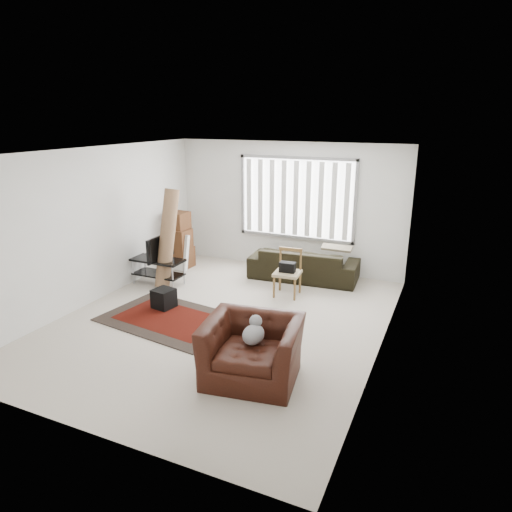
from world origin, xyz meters
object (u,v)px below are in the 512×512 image
at_px(tv_stand, 158,266).
at_px(moving_boxes, 179,242).
at_px(sofa, 304,259).
at_px(armchair, 252,346).
at_px(side_chair, 288,271).

distance_m(tv_stand, moving_boxes, 1.12).
bearing_deg(sofa, armchair, 94.33).
height_order(moving_boxes, side_chair, moving_boxes).
bearing_deg(tv_stand, moving_boxes, 100.42).
distance_m(tv_stand, sofa, 2.91).
height_order(tv_stand, armchair, armchair).
xyz_separation_m(tv_stand, side_chair, (2.52, 0.50, 0.10)).
bearing_deg(sofa, tv_stand, 25.80).
relative_size(side_chair, armchair, 0.64).
relative_size(tv_stand, side_chair, 1.20).
xyz_separation_m(moving_boxes, sofa, (2.72, 0.38, -0.15)).
bearing_deg(side_chair, tv_stand, -173.61).
xyz_separation_m(moving_boxes, side_chair, (2.72, -0.58, -0.09)).
bearing_deg(side_chair, sofa, 85.50).
bearing_deg(side_chair, armchair, -83.41).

